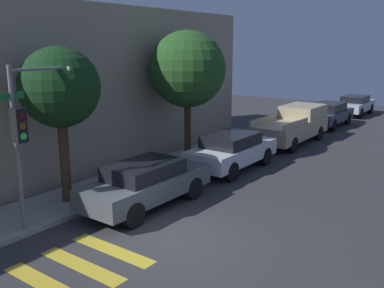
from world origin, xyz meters
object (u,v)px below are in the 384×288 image
(traffic_light_pole, at_px, (31,117))
(tree_near_corner, at_px, (60,89))
(sedan_near_corner, at_px, (146,183))
(sedan_tail_of_row, at_px, (355,104))
(sedan_middle, at_px, (232,150))
(sedan_far_end, at_px, (329,114))
(tree_midblock, at_px, (187,70))
(pickup_truck, at_px, (293,125))

(traffic_light_pole, bearing_deg, tree_near_corner, 29.53)
(sedan_near_corner, height_order, sedan_tail_of_row, sedan_near_corner)
(sedan_middle, height_order, sedan_tail_of_row, sedan_middle)
(sedan_far_end, xyz_separation_m, tree_near_corner, (-18.35, 2.21, 2.94))
(sedan_tail_of_row, xyz_separation_m, tree_midblock, (-17.46, 2.21, 3.25))
(sedan_far_end, bearing_deg, sedan_tail_of_row, 0.00)
(sedan_far_end, height_order, tree_near_corner, tree_near_corner)
(sedan_near_corner, bearing_deg, tree_near_corner, 121.91)
(tree_near_corner, height_order, tree_midblock, tree_midblock)
(sedan_far_end, distance_m, tree_near_corner, 18.71)
(sedan_tail_of_row, bearing_deg, sedan_far_end, 180.00)
(traffic_light_pole, distance_m, tree_near_corner, 1.99)
(sedan_near_corner, bearing_deg, sedan_middle, 0.00)
(tree_near_corner, bearing_deg, tree_midblock, 0.00)
(sedan_near_corner, distance_m, sedan_tail_of_row, 22.57)
(tree_midblock, bearing_deg, sedan_middle, -87.29)
(pickup_truck, distance_m, tree_midblock, 7.36)
(tree_midblock, bearing_deg, pickup_truck, -19.26)
(traffic_light_pole, distance_m, pickup_truck, 14.68)
(traffic_light_pole, distance_m, tree_midblock, 8.24)
(traffic_light_pole, relative_size, sedan_near_corner, 0.99)
(traffic_light_pole, distance_m, sedan_middle, 8.68)
(sedan_tail_of_row, bearing_deg, pickup_truck, -180.00)
(sedan_tail_of_row, bearing_deg, traffic_light_pole, 177.17)
(sedan_near_corner, xyz_separation_m, sedan_tail_of_row, (22.57, -0.00, -0.03))
(sedan_far_end, bearing_deg, sedan_middle, 180.00)
(pickup_truck, height_order, tree_midblock, tree_midblock)
(traffic_light_pole, xyz_separation_m, sedan_tail_of_row, (25.60, -1.27, -2.41))
(traffic_light_pole, relative_size, sedan_middle, 1.01)
(pickup_truck, bearing_deg, sedan_far_end, 0.00)
(tree_near_corner, xyz_separation_m, tree_midblock, (6.49, 0.00, 0.28))
(sedan_far_end, distance_m, sedan_tail_of_row, 5.59)
(sedan_near_corner, relative_size, tree_near_corner, 0.92)
(traffic_light_pole, xyz_separation_m, tree_near_corner, (1.66, 0.94, 0.57))
(traffic_light_pole, distance_m, sedan_tail_of_row, 25.75)
(traffic_light_pole, bearing_deg, sedan_far_end, -3.62)
(sedan_near_corner, bearing_deg, sedan_tail_of_row, -0.00)
(sedan_tail_of_row, relative_size, tree_near_corner, 0.86)
(traffic_light_pole, bearing_deg, tree_midblock, 6.58)
(sedan_middle, height_order, tree_midblock, tree_midblock)
(sedan_middle, relative_size, tree_midblock, 0.80)
(traffic_light_pole, bearing_deg, sedan_middle, -8.72)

